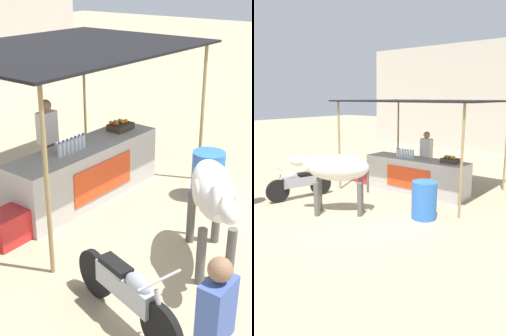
% 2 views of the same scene
% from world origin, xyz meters
% --- Properties ---
extents(ground_plane, '(60.00, 60.00, 0.00)m').
position_xyz_m(ground_plane, '(0.00, 0.00, 0.00)').
color(ground_plane, tan).
extents(stall_counter, '(3.00, 0.82, 0.96)m').
position_xyz_m(stall_counter, '(0.00, 2.20, 0.48)').
color(stall_counter, '#B2ADA8').
rests_on(stall_counter, ground).
extents(stall_awning, '(4.20, 3.20, 2.56)m').
position_xyz_m(stall_awning, '(0.00, 2.50, 2.46)').
color(stall_awning, black).
rests_on(stall_awning, ground).
extents(water_bottle_row, '(0.61, 0.07, 0.25)m').
position_xyz_m(water_bottle_row, '(-0.35, 2.15, 1.07)').
color(water_bottle_row, silver).
rests_on(water_bottle_row, stall_counter).
extents(fruit_crate, '(0.44, 0.32, 0.18)m').
position_xyz_m(fruit_crate, '(1.01, 2.26, 1.03)').
color(fruit_crate, '#3F3326').
rests_on(fruit_crate, stall_counter).
extents(vendor_behind_counter, '(0.34, 0.22, 1.65)m').
position_xyz_m(vendor_behind_counter, '(-0.13, 2.95, 0.85)').
color(vendor_behind_counter, '#383842').
rests_on(vendor_behind_counter, ground).
extents(cooler_box, '(0.60, 0.44, 0.48)m').
position_xyz_m(cooler_box, '(-1.74, 2.10, 0.24)').
color(cooler_box, red).
rests_on(cooler_box, ground).
extents(water_barrel, '(0.56, 0.56, 0.84)m').
position_xyz_m(water_barrel, '(1.29, 0.55, 0.42)').
color(water_barrel, blue).
rests_on(water_barrel, ground).
extents(cow, '(1.66, 1.41, 1.44)m').
position_xyz_m(cow, '(-0.46, -0.44, 1.03)').
color(cow, silver).
rests_on(cow, ground).
extents(motorcycle_parked, '(0.68, 1.76, 0.90)m').
position_xyz_m(motorcycle_parked, '(-2.04, -0.29, 0.43)').
color(motorcycle_parked, black).
rests_on(motorcycle_parked, ground).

